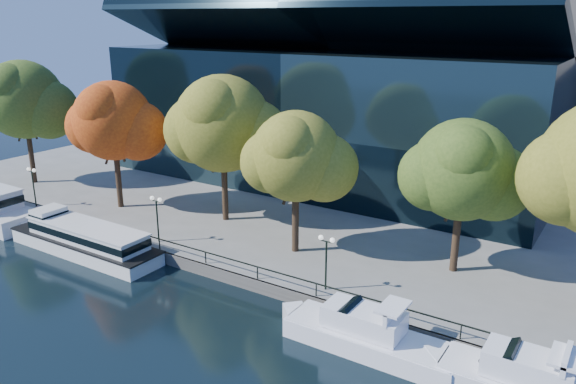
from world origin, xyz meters
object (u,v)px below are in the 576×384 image
Objects in this scene: tree_0 at (24,101)px; cruiser_far at (526,383)px; cruiser_near at (364,333)px; tree_1 at (114,123)px; lamp_0 at (32,178)px; lamp_2 at (326,250)px; tour_boat at (81,237)px; tree_2 at (224,126)px; tree_3 at (297,159)px; tree_4 at (464,172)px; lamp_1 at (157,209)px.

cruiser_far is at bearing -9.11° from tree_0.
tree_1 is at bearing 164.78° from cruiser_near.
lamp_0 is at bearing -33.39° from tree_0.
tree_0 is at bearing 170.89° from cruiser_far.
tree_1 is 27.29m from lamp_2.
tour_boat is 1.54× the size of cruiser_far.
tree_0 reaches higher than tour_boat.
tree_0 reaches higher than tree_2.
tree_3 is 8.57m from lamp_2.
tree_4 is (-7.36, 11.76, 7.64)m from cruiser_far.
tree_4 reaches higher than lamp_1.
tree_2 is 3.39× the size of lamp_1.
cruiser_far is at bearing -4.52° from lamp_0.
tree_0 is 36.37m from tree_3.
tree_3 is 29.28m from lamp_0.
tree_3 is 2.89× the size of lamp_1.
lamp_2 is (41.65, -5.16, -6.46)m from tree_0.
tree_1 reaches higher than tree_4.
tree_2 is at bearing 158.94° from cruiser_far.
tree_2 is 17.69m from lamp_2.
lamp_2 is at bearing 0.00° from lamp_0.
tree_1 is at bearing 155.19° from lamp_1.
lamp_1 is (-23.23, -7.96, -4.80)m from tree_4.
cruiser_near is 2.97× the size of lamp_1.
tree_1 reaches higher than lamp_1.
tree_4 is at bearing 1.50° from tree_2.
cruiser_near is 21.82m from lamp_1.
tree_2 reaches higher than lamp_1.
lamp_1 is at bearing -157.40° from tree_3.
lamp_1 is (-1.54, -7.40, -6.05)m from tree_2.
tree_2 is at bearing 13.91° from tree_1.
tour_boat is 4.22× the size of lamp_2.
lamp_1 is at bearing 180.00° from lamp_2.
lamp_2 is at bearing -26.44° from tree_2.
tour_boat is 15.74m from tree_2.
cruiser_near is 1.08× the size of cruiser_far.
tree_3 reaches higher than lamp_0.
tree_3 is at bearing -164.58° from tree_4.
tree_1 is at bearing 168.33° from cruiser_far.
tree_1 is 3.15× the size of lamp_2.
lamp_1 is at bearing -101.72° from tree_2.
tree_3 is 1.00× the size of tree_4.
cruiser_far is 0.95× the size of tree_3.
cruiser_near is 0.85× the size of tree_0.
tree_2 is 1.17× the size of tree_4.
cruiser_far is (36.26, -0.19, -0.22)m from tour_boat.
cruiser_far reaches higher than tour_boat.
lamp_0 and lamp_1 have the same top height.
tree_4 is at bearing 18.93° from lamp_1.
lamp_0 is at bearing -158.66° from tree_2.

